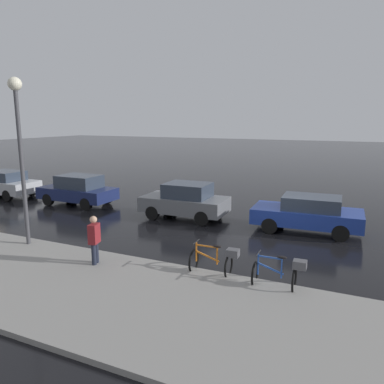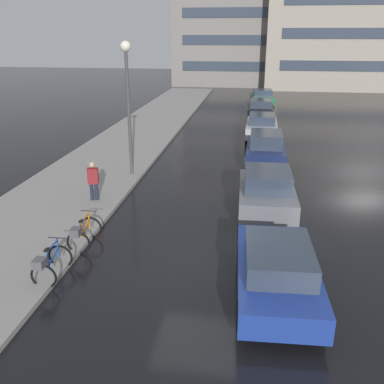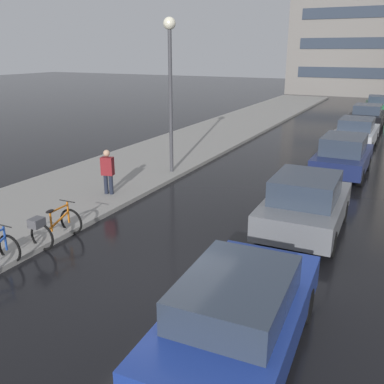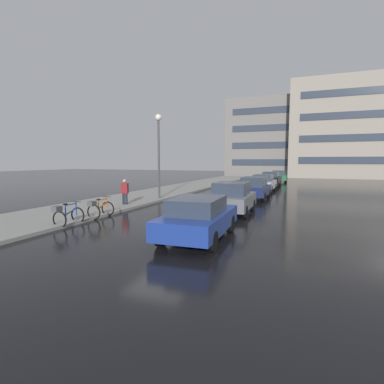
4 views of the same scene
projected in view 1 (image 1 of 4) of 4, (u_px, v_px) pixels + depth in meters
The scene contains 9 objects.
ground_plane at pixel (270, 243), 13.90m from camera, with size 140.00×140.00×0.00m, color black.
bicycle_nearest at pixel (280, 273), 9.95m from camera, with size 0.74×1.38×0.98m.
bicycle_second at pixel (216, 260), 10.87m from camera, with size 0.77×1.42×0.99m.
car_blue at pixel (308, 213), 15.17m from camera, with size 2.08×4.36×1.48m.
car_grey at pixel (185, 201), 17.25m from camera, with size 2.05×3.95×1.64m.
car_navy at pixel (78, 190), 19.92m from camera, with size 1.90×4.11×1.60m.
car_silver at pixel (4, 184), 22.02m from camera, with size 1.91×4.29×1.53m.
pedestrian at pixel (94, 239), 11.39m from camera, with size 0.45×0.33×1.65m.
streetlamp at pixel (19, 132), 12.63m from camera, with size 0.45×0.45×5.89m.
Camera 1 is at (-13.27, -2.91, 4.53)m, focal length 35.00 mm.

